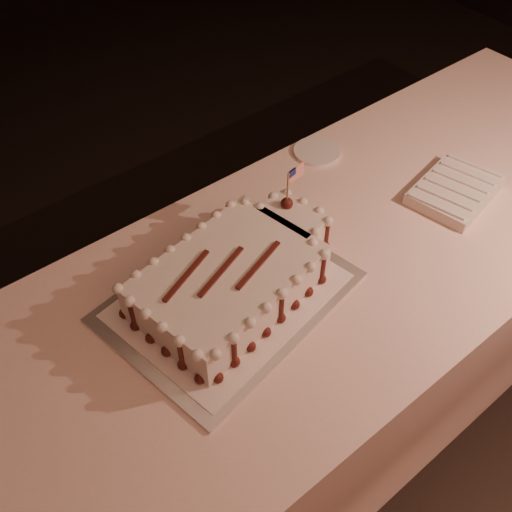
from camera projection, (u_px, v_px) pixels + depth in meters
banquet_table at (316, 341)px, 1.69m from camera, size 2.40×0.80×0.75m
cake_board at (229, 296)px, 1.32m from camera, size 0.60×0.49×0.01m
doily at (229, 295)px, 1.31m from camera, size 0.54×0.44×0.00m
sheet_cake at (237, 274)px, 1.29m from camera, size 0.52×0.35×0.20m
napkin_stack at (455, 191)px, 1.55m from camera, size 0.27×0.22×0.04m
side_plate at (317, 152)px, 1.69m from camera, size 0.14×0.14×0.01m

